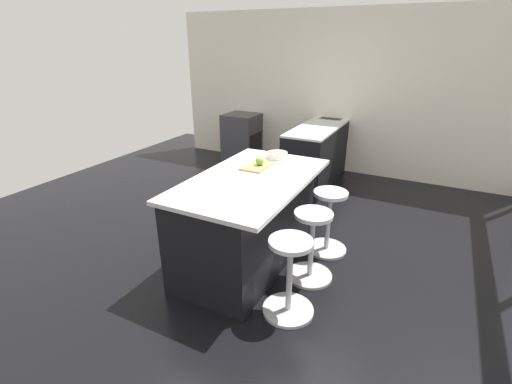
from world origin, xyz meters
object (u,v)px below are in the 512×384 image
(stool_near_camera, at_px, (289,279))
(stool_by_window, at_px, (328,223))
(oven_range, at_px, (242,138))
(stool_middle, at_px, (311,248))
(apple_green, at_px, (260,161))
(kitchen_island, at_px, (248,219))
(fruit_bowl, at_px, (277,155))
(cutting_board, at_px, (257,166))

(stool_near_camera, bearing_deg, stool_by_window, 180.00)
(oven_range, relative_size, stool_by_window, 1.26)
(stool_middle, xyz_separation_m, apple_green, (-0.32, -0.71, 0.67))
(kitchen_island, distance_m, apple_green, 0.62)
(stool_middle, distance_m, apple_green, 1.03)
(stool_middle, height_order, fruit_bowl, fruit_bowl)
(stool_by_window, bearing_deg, oven_range, -135.08)
(stool_middle, relative_size, apple_green, 7.92)
(oven_range, height_order, stool_by_window, oven_range)
(cutting_board, distance_m, fruit_bowl, 0.38)
(oven_range, distance_m, stool_near_camera, 4.28)
(stool_near_camera, xyz_separation_m, fruit_bowl, (-1.23, -0.67, 0.64))
(stool_by_window, xyz_separation_m, apple_green, (0.23, -0.71, 0.67))
(kitchen_island, bearing_deg, stool_middle, 90.00)
(oven_range, height_order, apple_green, apple_green)
(stool_middle, relative_size, stool_near_camera, 1.00)
(apple_green, xyz_separation_m, fruit_bowl, (-0.36, 0.04, -0.02))
(kitchen_island, xyz_separation_m, stool_near_camera, (0.55, 0.69, -0.14))
(stool_by_window, height_order, cutting_board, cutting_board)
(apple_green, height_order, fruit_bowl, apple_green)
(kitchen_island, distance_m, stool_by_window, 0.90)
(kitchen_island, xyz_separation_m, apple_green, (-0.32, -0.02, 0.53))
(stool_near_camera, bearing_deg, oven_range, -145.59)
(kitchen_island, relative_size, fruit_bowl, 7.85)
(stool_by_window, relative_size, stool_near_camera, 1.00)
(stool_by_window, bearing_deg, fruit_bowl, -100.64)
(kitchen_island, height_order, stool_near_camera, kitchen_island)
(cutting_board, distance_m, apple_green, 0.06)
(stool_near_camera, height_order, cutting_board, cutting_board)
(stool_middle, distance_m, stool_near_camera, 0.55)
(stool_by_window, xyz_separation_m, stool_near_camera, (1.11, 0.00, 0.00))
(cutting_board, bearing_deg, fruit_bowl, 169.55)
(kitchen_island, relative_size, cutting_board, 4.89)
(oven_range, relative_size, fruit_bowl, 3.97)
(kitchen_island, height_order, cutting_board, cutting_board)
(kitchen_island, distance_m, cutting_board, 0.57)
(stool_near_camera, relative_size, cutting_board, 1.96)
(kitchen_island, height_order, fruit_bowl, fruit_bowl)
(fruit_bowl, bearing_deg, kitchen_island, -1.46)
(kitchen_island, distance_m, stool_near_camera, 0.90)
(stool_near_camera, bearing_deg, apple_green, -140.80)
(kitchen_island, bearing_deg, fruit_bowl, 178.54)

